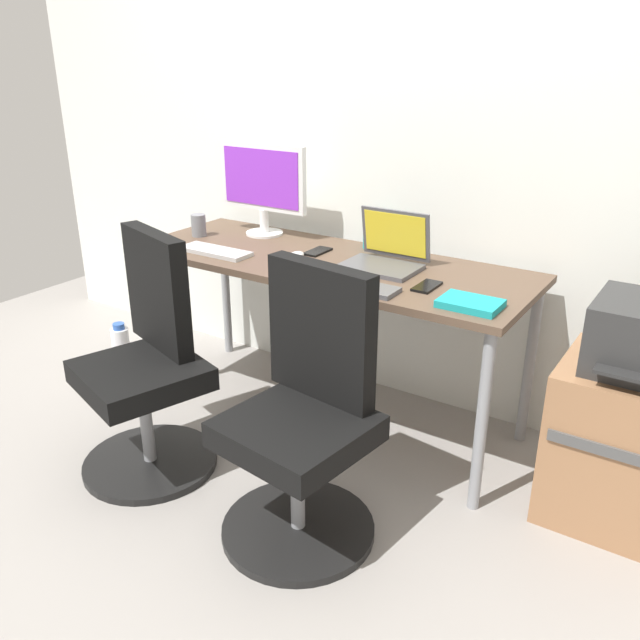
{
  "coord_description": "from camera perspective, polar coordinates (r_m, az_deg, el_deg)",
  "views": [
    {
      "loc": [
        1.46,
        -2.27,
        1.58
      ],
      "look_at": [
        0.0,
        -0.05,
        0.49
      ],
      "focal_mm": 36.87,
      "sensor_mm": 36.0,
      "label": 1
    }
  ],
  "objects": [
    {
      "name": "keyboard_by_laptop",
      "position": [
        2.48,
        3.03,
        2.99
      ],
      "size": [
        0.34,
        0.12,
        0.02
      ],
      "primitive_type": "cube",
      "color": "#515156",
      "rests_on": "desk"
    },
    {
      "name": "open_laptop",
      "position": [
        2.73,
        5.78,
        5.77
      ],
      "size": [
        0.31,
        0.26,
        0.23
      ],
      "color": "#4C4C51",
      "rests_on": "desk"
    },
    {
      "name": "mouse_by_monitor",
      "position": [
        2.83,
        -2.12,
        5.6
      ],
      "size": [
        0.06,
        0.1,
        0.03
      ],
      "primitive_type": "ellipsoid",
      "color": "silver",
      "rests_on": "desk"
    },
    {
      "name": "water_bottle_on_floor",
      "position": [
        3.52,
        -16.81,
        -2.75
      ],
      "size": [
        0.09,
        0.09,
        0.31
      ],
      "color": "white",
      "rests_on": "ground"
    },
    {
      "name": "office_chair_right",
      "position": [
        2.25,
        -1.27,
        -8.68
      ],
      "size": [
        0.54,
        0.54,
        0.94
      ],
      "color": "black",
      "rests_on": "ground"
    },
    {
      "name": "desktop_monitor",
      "position": [
        3.19,
        -5.0,
        11.77
      ],
      "size": [
        0.48,
        0.18,
        0.43
      ],
      "color": "silver",
      "rests_on": "desk"
    },
    {
      "name": "pen_cup",
      "position": [
        3.24,
        -10.49,
        8.09
      ],
      "size": [
        0.07,
        0.07,
        0.1
      ],
      "primitive_type": "cylinder",
      "color": "slate",
      "rests_on": "desk"
    },
    {
      "name": "back_wall",
      "position": [
        3.07,
        4.93,
        16.97
      ],
      "size": [
        4.4,
        0.04,
        2.6
      ],
      "primitive_type": "cube",
      "color": "silver",
      "rests_on": "ground"
    },
    {
      "name": "side_cabinet",
      "position": [
        2.59,
        25.37,
        -9.87
      ],
      "size": [
        0.53,
        0.46,
        0.59
      ],
      "color": "#996B47",
      "rests_on": "ground"
    },
    {
      "name": "notebook",
      "position": [
        2.35,
        12.91,
        1.41
      ],
      "size": [
        0.21,
        0.15,
        0.03
      ],
      "primitive_type": "cube",
      "color": "teal",
      "rests_on": "desk"
    },
    {
      "name": "phone_near_monitor",
      "position": [
        2.51,
        9.26,
        2.9
      ],
      "size": [
        0.07,
        0.14,
        0.01
      ],
      "primitive_type": "cube",
      "color": "black",
      "rests_on": "desk"
    },
    {
      "name": "office_chair_left",
      "position": [
        2.69,
        -14.64,
        -3.9
      ],
      "size": [
        0.55,
        0.55,
        0.94
      ],
      "color": "black",
      "rests_on": "ground"
    },
    {
      "name": "mouse_by_laptop",
      "position": [
        2.64,
        -2.45,
        4.34
      ],
      "size": [
        0.06,
        0.1,
        0.03
      ],
      "primitive_type": "ellipsoid",
      "color": "silver",
      "rests_on": "desk"
    },
    {
      "name": "ground_plane",
      "position": [
        3.13,
        0.51,
        -8.02
      ],
      "size": [
        5.28,
        5.28,
        0.0
      ],
      "primitive_type": "plane",
      "color": "gray"
    },
    {
      "name": "phone_near_laptop",
      "position": [
        2.93,
        -0.2,
        5.97
      ],
      "size": [
        0.07,
        0.14,
        0.01
      ],
      "primitive_type": "cube",
      "color": "black",
      "rests_on": "desk"
    },
    {
      "name": "keyboard_by_monitor",
      "position": [
        2.95,
        -9.08,
        5.91
      ],
      "size": [
        0.34,
        0.12,
        0.02
      ],
      "primitive_type": "cube",
      "color": "#B7B7B7",
      "rests_on": "desk"
    },
    {
      "name": "desk",
      "position": [
        2.85,
        0.55,
        3.98
      ],
      "size": [
        1.77,
        0.66,
        0.75
      ],
      "color": "brown",
      "rests_on": "ground"
    },
    {
      "name": "coffee_mug",
      "position": [
        3.0,
        4.52,
        7.09
      ],
      "size": [
        0.08,
        0.08,
        0.09
      ],
      "primitive_type": "cylinder",
      "color": "teal",
      "rests_on": "desk"
    }
  ]
}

